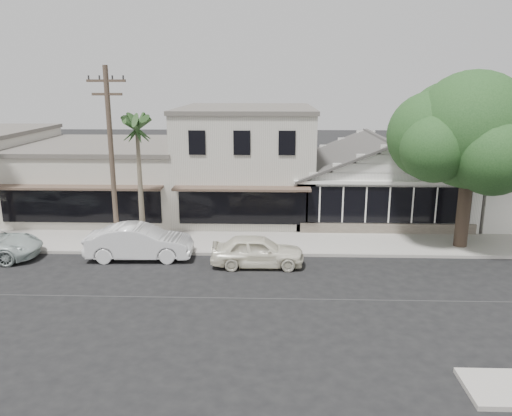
{
  "coord_description": "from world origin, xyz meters",
  "views": [
    {
      "loc": [
        -1.35,
        -18.07,
        8.28
      ],
      "look_at": [
        -2.16,
        6.0,
        2.14
      ],
      "focal_mm": 35.0,
      "sensor_mm": 36.0,
      "label": 1
    }
  ],
  "objects_px": {
    "car_0": "(257,251)",
    "shade_tree": "(468,133)",
    "utility_pole": "(112,157)",
    "car_1": "(139,242)"
  },
  "relations": [
    {
      "from": "car_0",
      "to": "shade_tree",
      "type": "height_order",
      "value": "shade_tree"
    },
    {
      "from": "car_0",
      "to": "shade_tree",
      "type": "distance_m",
      "value": 11.78
    },
    {
      "from": "utility_pole",
      "to": "car_1",
      "type": "relative_size",
      "value": 1.8
    },
    {
      "from": "shade_tree",
      "to": "car_0",
      "type": "bearing_deg",
      "value": -163.24
    },
    {
      "from": "utility_pole",
      "to": "car_0",
      "type": "xyz_separation_m",
      "value": [
        6.99,
        -1.59,
        -4.06
      ]
    },
    {
      "from": "car_0",
      "to": "shade_tree",
      "type": "relative_size",
      "value": 0.48
    },
    {
      "from": "utility_pole",
      "to": "car_1",
      "type": "height_order",
      "value": "utility_pole"
    },
    {
      "from": "utility_pole",
      "to": "car_0",
      "type": "relative_size",
      "value": 2.11
    },
    {
      "from": "car_1",
      "to": "shade_tree",
      "type": "relative_size",
      "value": 0.57
    },
    {
      "from": "car_0",
      "to": "car_1",
      "type": "height_order",
      "value": "car_1"
    }
  ]
}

